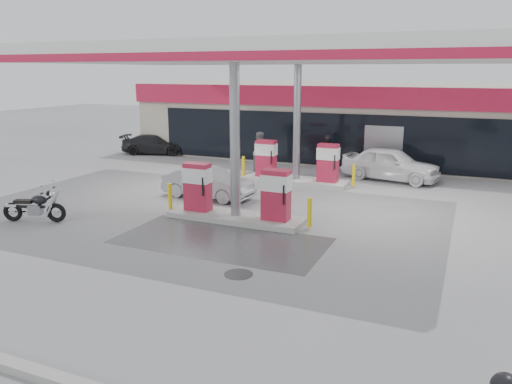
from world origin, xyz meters
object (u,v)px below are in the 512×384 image
Objects in this scene: sedan_white at (391,164)px; hatchback_silver at (208,183)px; parked_car_left at (155,144)px; biker_walking at (327,154)px; parked_car_right at (420,155)px; pump_island_far at (296,167)px; pump_island_near at (236,199)px; attendant at (261,152)px; parked_motorcycle at (35,208)px.

sedan_white is 1.19× the size of hatchback_silver.
biker_walking reaches higher than parked_car_left.
parked_car_right is 4.94m from biker_walking.
pump_island_near is at bearing -90.00° from pump_island_far.
attendant is 0.50× the size of parked_car_left.
sedan_white is at bearing -39.85° from hatchback_silver.
hatchback_silver is 0.93× the size of parked_car_left.
pump_island_far reaches higher than sedan_white.
biker_walking is at bearing -16.66° from hatchback_silver.
pump_island_near is at bearing 157.82° from parked_car_right.
pump_island_near is 9.20m from biker_walking.
pump_island_near is 1.44× the size of hatchback_silver.
biker_walking is at bearing -110.29° from parked_car_left.
attendant reaches higher than parked_motorcycle.
parked_car_left is (-4.18, 12.74, 0.09)m from parked_motorcycle.
sedan_white is 2.61× the size of biker_walking.
parked_car_right is at bearing 0.68° from biker_walking.
parked_car_right is (10.35, 14.74, 0.13)m from parked_motorcycle.
sedan_white is 0.97× the size of parked_car_right.
hatchback_silver is at bearing 34.17° from parked_motorcycle.
pump_island_near and pump_island_far have the same top height.
biker_walking is (0.48, 3.19, 0.11)m from pump_island_far.
sedan_white is 8.40m from hatchback_silver.
pump_island_far is 10.77m from parked_car_left.
hatchback_silver is 7.50m from biker_walking.
biker_walking is at bearing 42.34° from parked_motorcycle.
hatchback_silver is (-2.23, -3.80, -0.12)m from pump_island_far.
biker_walking is at bearing -58.61° from attendant.
pump_island_far is 2.87m from attendant.
pump_island_far is 1.33× the size of parked_car_left.
parked_motorcycle is at bearing -123.66° from pump_island_far.
hatchback_silver is at bearing 143.91° from parked_car_right.
hatchback_silver is at bearing -150.96° from parked_car_left.
biker_walking is (2.84, 1.56, -0.14)m from attendant.
attendant is at bearing 105.81° from sedan_white.
sedan_white is at bearing 165.32° from parked_car_right.
pump_island_far is 1.44× the size of hatchback_silver.
pump_island_near is at bearing 166.41° from sedan_white.
pump_island_near reaches higher than hatchback_silver.
biker_walking reaches higher than parked_motorcycle.
pump_island_far is at bearing 141.44° from parked_car_right.
hatchback_silver reaches higher than parked_motorcycle.
biker_walking reaches higher than hatchback_silver.
parked_motorcycle is 0.46× the size of parked_car_right.
attendant reaches higher than sedan_white.
attendant reaches higher than parked_car_right.
pump_island_near is 8.97m from sedan_white.
parked_car_right is at bearing 69.29° from pump_island_near.
parked_car_left is (-10.00, 10.00, -0.15)m from pump_island_near.
parked_motorcycle is at bearing 149.51° from sedan_white.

